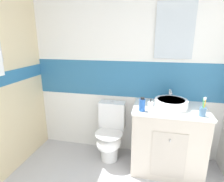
{
  "coord_description": "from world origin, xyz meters",
  "views": [
    {
      "loc": [
        0.36,
        -0.07,
        1.65
      ],
      "look_at": [
        -0.09,
        1.98,
        1.05
      ],
      "focal_mm": 29.48,
      "sensor_mm": 36.0,
      "label": 1
    }
  ],
  "objects": [
    {
      "name": "toilet",
      "position": [
        -0.16,
        2.16,
        0.37
      ],
      "size": [
        0.37,
        0.5,
        0.81
      ],
      "color": "white",
      "rests_on": "ground_plane"
    },
    {
      "name": "sink_basin",
      "position": [
        0.6,
        2.11,
        0.9
      ],
      "size": [
        0.39,
        0.43,
        0.17
      ],
      "color": "white",
      "rests_on": "vanity_cabinet"
    },
    {
      "name": "wall_back_tiled",
      "position": [
        0.01,
        2.45,
        1.26
      ],
      "size": [
        3.2,
        0.2,
        2.5
      ],
      "color": "white",
      "rests_on": "ground_plane"
    },
    {
      "name": "vanity_cabinet",
      "position": [
        0.59,
        2.11,
        0.43
      ],
      "size": [
        0.87,
        0.6,
        0.85
      ],
      "color": "beige",
      "rests_on": "ground_plane"
    },
    {
      "name": "soap_dispenser",
      "position": [
        0.36,
        1.89,
        0.91
      ],
      "size": [
        0.06,
        0.06,
        0.16
      ],
      "color": "white",
      "rests_on": "vanity_cabinet"
    },
    {
      "name": "mouthwash_bottle",
      "position": [
        0.27,
        1.91,
        0.93
      ],
      "size": [
        0.07,
        0.07,
        0.16
      ],
      "color": "#2659B2",
      "rests_on": "vanity_cabinet"
    },
    {
      "name": "toothbrush_cup",
      "position": [
        0.9,
        1.91,
        0.91
      ],
      "size": [
        0.07,
        0.07,
        0.21
      ],
      "color": "#4C7299",
      "rests_on": "vanity_cabinet"
    }
  ]
}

